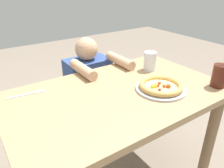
# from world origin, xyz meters

# --- Properties ---
(dining_table) EXTENTS (1.26, 0.77, 0.75)m
(dining_table) POSITION_xyz_m (0.00, 0.00, 0.63)
(dining_table) COLOR tan
(dining_table) RESTS_ON ground
(pizza_near) EXTENTS (0.29, 0.29, 0.04)m
(pizza_near) POSITION_xyz_m (0.22, -0.12, 0.77)
(pizza_near) COLOR #B7B7BC
(pizza_near) RESTS_ON dining_table
(drink_cup_colored) EXTENTS (0.09, 0.09, 0.24)m
(drink_cup_colored) POSITION_xyz_m (0.54, -0.28, 0.82)
(drink_cup_colored) COLOR #4C1E14
(drink_cup_colored) RESTS_ON dining_table
(water_cup_clear) EXTENTS (0.09, 0.09, 0.13)m
(water_cup_clear) POSITION_xyz_m (0.37, 0.15, 0.82)
(water_cup_clear) COLOR silver
(water_cup_clear) RESTS_ON dining_table
(fork) EXTENTS (0.20, 0.04, 0.00)m
(fork) POSITION_xyz_m (-0.44, 0.26, 0.75)
(fork) COLOR silver
(fork) RESTS_ON dining_table
(diner_seated) EXTENTS (0.38, 0.51, 0.93)m
(diner_seated) POSITION_xyz_m (0.10, 0.56, 0.44)
(diner_seated) COLOR #333847
(diner_seated) RESTS_ON ground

